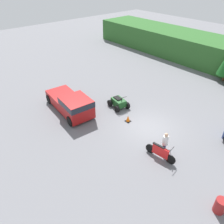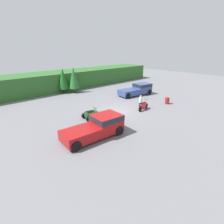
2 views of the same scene
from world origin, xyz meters
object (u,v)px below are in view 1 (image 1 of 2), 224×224
object	(u,v)px
dirt_bike	(160,152)
rider_person	(165,143)
traffic_cone	(128,119)
quad_atv	(118,103)
pickup_truck_red	(71,103)
steel_barrel	(220,206)

from	to	relation	value
dirt_bike	rider_person	xyz separation A→B (m)	(-0.07, 0.44, 0.48)
rider_person	traffic_cone	distance (m)	4.37
dirt_bike	quad_atv	xyz separation A→B (m)	(-6.43, 2.11, -0.03)
rider_person	pickup_truck_red	bearing A→B (deg)	170.24
traffic_cone	dirt_bike	bearing A→B (deg)	-16.14
dirt_bike	rider_person	bearing A→B (deg)	90.37
pickup_truck_red	dirt_bike	xyz separation A→B (m)	(8.37, 1.50, -0.44)
dirt_bike	traffic_cone	size ratio (longest dim) A/B	3.95
pickup_truck_red	traffic_cone	size ratio (longest dim) A/B	9.96
rider_person	dirt_bike	bearing A→B (deg)	-104.24
dirt_bike	steel_barrel	xyz separation A→B (m)	(4.40, -0.69, -0.05)
quad_atv	pickup_truck_red	bearing A→B (deg)	-110.20
quad_atv	steel_barrel	size ratio (longest dim) A/B	2.19
dirt_bike	traffic_cone	bearing A→B (deg)	155.53
steel_barrel	rider_person	bearing A→B (deg)	165.80
pickup_truck_red	quad_atv	distance (m)	4.13
pickup_truck_red	steel_barrel	xyz separation A→B (m)	(12.77, 0.82, -0.50)
pickup_truck_red	quad_atv	world-z (taller)	pickup_truck_red
quad_atv	rider_person	xyz separation A→B (m)	(6.36, -1.67, 0.51)
rider_person	quad_atv	bearing A→B (deg)	142.37
rider_person	steel_barrel	distance (m)	4.64
rider_person	steel_barrel	size ratio (longest dim) A/B	2.03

